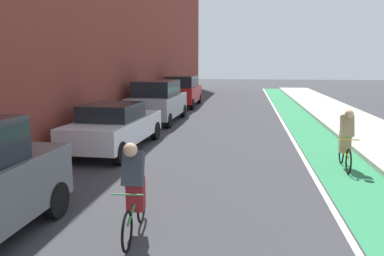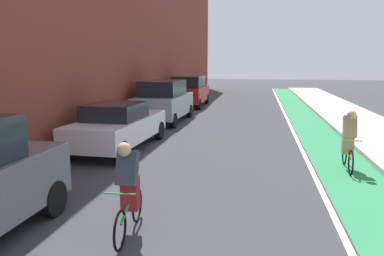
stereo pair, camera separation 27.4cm
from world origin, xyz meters
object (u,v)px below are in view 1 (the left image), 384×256
parked_suv_silver (158,101)px  parked_suv_red (182,91)px  cyclist_lead (134,188)px  cyclist_mid (346,139)px  parked_sedan_white (115,126)px

parked_suv_silver → parked_suv_red: (0.00, 6.70, 0.00)m
cyclist_lead → cyclist_mid: 6.40m
cyclist_lead → parked_suv_silver: bearing=101.7°
parked_sedan_white → cyclist_mid: cyclist_mid is taller
parked_suv_silver → cyclist_mid: (6.83, -7.13, -0.21)m
cyclist_lead → cyclist_mid: size_ratio=0.98×
parked_sedan_white → parked_suv_red: 12.63m
cyclist_mid → cyclist_lead: bearing=-133.2°
parked_suv_red → cyclist_mid: size_ratio=2.74×
parked_suv_red → cyclist_lead: (2.45, -18.49, -0.21)m
parked_suv_silver → cyclist_lead: size_ratio=2.72×
parked_sedan_white → cyclist_mid: size_ratio=2.78×
parked_suv_silver → cyclist_lead: 12.05m
parked_suv_red → cyclist_mid: 15.43m
parked_suv_silver → cyclist_mid: size_ratio=2.66×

